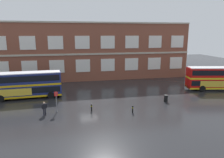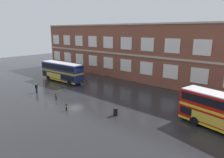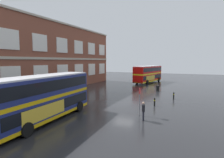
{
  "view_description": "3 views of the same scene",
  "coord_description": "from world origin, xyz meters",
  "views": [
    {
      "loc": [
        -2.76,
        -30.0,
        9.93
      ],
      "look_at": [
        4.17,
        3.19,
        2.62
      ],
      "focal_mm": 34.13,
      "sensor_mm": 36.0,
      "label": 1
    },
    {
      "loc": [
        27.46,
        -21.2,
        10.92
      ],
      "look_at": [
        7.12,
        1.66,
        3.57
      ],
      "focal_mm": 32.91,
      "sensor_mm": 36.0,
      "label": 2
    },
    {
      "loc": [
        -21.88,
        -8.0,
        5.34
      ],
      "look_at": [
        3.31,
        3.15,
        2.64
      ],
      "focal_mm": 29.93,
      "sensor_mm": 36.0,
      "label": 3
    }
  ],
  "objects": [
    {
      "name": "ground_plane",
      "position": [
        0.0,
        2.0,
        0.0
      ],
      "size": [
        120.0,
        120.0,
        0.0
      ],
      "primitive_type": "plane",
      "color": "#232326"
    },
    {
      "name": "brick_terminal_building",
      "position": [
        -2.36,
        17.98,
        5.96
      ],
      "size": [
        52.45,
        8.19,
        12.21
      ],
      "color": "brown",
      "rests_on": "ground"
    },
    {
      "name": "double_decker_near",
      "position": [
        -9.48,
        4.05,
        2.15
      ],
      "size": [
        11.12,
        3.32,
        4.07
      ],
      "color": "navy",
      "rests_on": "ground"
    },
    {
      "name": "waiting_passenger",
      "position": [
        -5.86,
        -3.97,
        0.93
      ],
      "size": [
        0.63,
        0.35,
        1.7
      ],
      "color": "black",
      "rests_on": "ground"
    },
    {
      "name": "bus_stand_flag",
      "position": [
        -4.42,
        -3.21,
        1.64
      ],
      "size": [
        0.44,
        0.1,
        2.7
      ],
      "color": "slate",
      "rests_on": "ground"
    },
    {
      "name": "station_litter_bin",
      "position": [
        11.17,
        -2.19,
        0.52
      ],
      "size": [
        0.6,
        0.6,
        1.03
      ],
      "color": "black",
      "rests_on": "ground"
    },
    {
      "name": "safety_bollard_west",
      "position": [
        -0.02,
        -3.83,
        0.49
      ],
      "size": [
        0.19,
        0.19,
        0.95
      ],
      "color": "black",
      "rests_on": "ground"
    },
    {
      "name": "safety_bollard_east",
      "position": [
        5.03,
        -5.49,
        0.49
      ],
      "size": [
        0.19,
        0.19,
        0.95
      ],
      "color": "black",
      "rests_on": "ground"
    }
  ]
}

